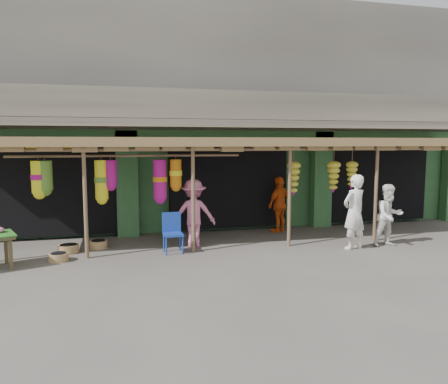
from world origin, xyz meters
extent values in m
plane|color=#514C47|center=(0.00, 0.00, 0.00)|extent=(80.00, 80.00, 0.00)
cube|color=gray|center=(0.00, 5.00, 5.00)|extent=(16.00, 6.00, 4.00)
cube|color=#2D6033|center=(0.00, 5.15, 1.50)|extent=(16.00, 5.70, 3.00)
cube|color=gray|center=(0.00, 1.65, 3.20)|extent=(16.00, 0.90, 0.22)
cube|color=gray|center=(0.00, 1.25, 3.70)|extent=(16.00, 0.10, 0.80)
cube|color=#2D6033|center=(0.00, 2.05, 2.85)|extent=(16.00, 0.35, 0.35)
cube|color=yellow|center=(-5.00, 1.97, 2.75)|extent=(1.70, 0.06, 0.55)
cube|color=#B21414|center=(-5.00, 1.93, 2.75)|extent=(1.30, 0.02, 0.30)
cube|color=black|center=(-5.00, 3.00, 1.35)|extent=(3.60, 2.00, 2.50)
cube|color=black|center=(0.00, 3.00, 1.35)|extent=(3.60, 2.00, 2.50)
cube|color=black|center=(5.00, 3.00, 1.35)|extent=(3.60, 2.00, 2.50)
cube|color=#2D6033|center=(-3.00, 2.05, 1.50)|extent=(0.60, 0.35, 3.00)
cube|color=#2D6033|center=(3.00, 2.05, 1.50)|extent=(0.60, 0.35, 3.00)
cylinder|color=brown|center=(-4.00, -0.20, 1.30)|extent=(0.09, 0.09, 2.60)
cylinder|color=brown|center=(-1.50, -0.20, 1.30)|extent=(0.09, 0.09, 2.60)
cylinder|color=brown|center=(1.00, -0.20, 1.30)|extent=(0.09, 0.09, 2.60)
cylinder|color=brown|center=(3.50, -0.20, 1.30)|extent=(0.09, 0.09, 2.60)
cylinder|color=brown|center=(-0.25, -0.20, 2.50)|extent=(12.90, 0.08, 0.08)
cylinder|color=brown|center=(-3.00, 0.20, 2.35)|extent=(5.50, 0.06, 0.06)
cube|color=brown|center=(0.00, 0.90, 2.68)|extent=(14.00, 2.70, 0.22)
cube|color=brown|center=(-5.49, -0.78, 0.32)|extent=(0.09, 0.09, 0.64)
cube|color=brown|center=(-5.71, -0.22, 0.32)|extent=(0.09, 0.09, 0.64)
cylinder|color=#18399E|center=(-2.19, -0.41, 0.22)|extent=(0.04, 0.04, 0.44)
cylinder|color=#18399E|center=(-1.80, -0.39, 0.22)|extent=(0.04, 0.04, 0.44)
cylinder|color=#18399E|center=(-2.20, -0.02, 0.22)|extent=(0.04, 0.04, 0.44)
cylinder|color=#18399E|center=(-1.81, 0.00, 0.22)|extent=(0.04, 0.04, 0.44)
cube|color=#18399E|center=(-2.00, -0.21, 0.46)|extent=(0.48, 0.48, 0.05)
cube|color=#18399E|center=(-2.01, 0.01, 0.72)|extent=(0.46, 0.06, 0.49)
cylinder|color=olive|center=(-4.61, -0.32, 0.09)|extent=(0.50, 0.50, 0.18)
cylinder|color=olive|center=(-4.48, 0.45, 0.10)|extent=(0.56, 0.56, 0.19)
cylinder|color=olive|center=(-3.78, 0.72, 0.10)|extent=(0.48, 0.48, 0.20)
imported|color=white|center=(2.47, -0.87, 0.94)|extent=(0.79, 0.64, 1.88)
imported|color=white|center=(3.49, -0.84, 0.80)|extent=(0.80, 0.63, 1.61)
imported|color=#DA5214|center=(1.42, 1.54, 0.83)|extent=(1.05, 0.85, 1.67)
imported|color=#CE6D91|center=(-1.39, 0.37, 0.86)|extent=(1.19, 0.79, 1.73)
camera|label=1|loc=(-3.30, -10.55, 2.66)|focal=35.00mm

